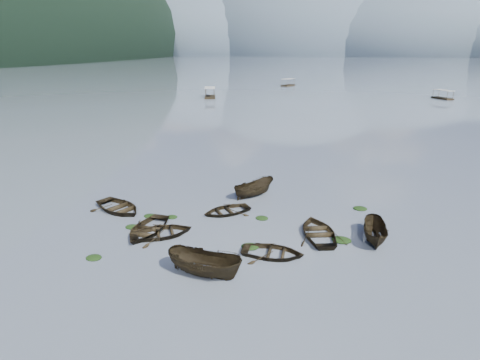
% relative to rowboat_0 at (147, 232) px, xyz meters
% --- Properties ---
extents(ground_plane, '(2400.00, 2400.00, 0.00)m').
position_rel_rowboat_0_xyz_m(ground_plane, '(5.33, -5.13, 0.00)').
color(ground_plane, slate).
extents(haze_mtn_a, '(520.00, 520.00, 280.00)m').
position_rel_rowboat_0_xyz_m(haze_mtn_a, '(-254.67, 894.87, 0.00)').
color(haze_mtn_a, '#475666').
rests_on(haze_mtn_a, ground).
extents(haze_mtn_b, '(520.00, 520.00, 340.00)m').
position_rel_rowboat_0_xyz_m(haze_mtn_b, '(-54.67, 894.87, 0.00)').
color(haze_mtn_b, '#475666').
rests_on(haze_mtn_b, ground).
extents(haze_mtn_c, '(520.00, 520.00, 260.00)m').
position_rel_rowboat_0_xyz_m(haze_mtn_c, '(145.33, 894.87, 0.00)').
color(haze_mtn_c, '#475666').
rests_on(haze_mtn_c, ground).
extents(haze_mtn_d, '(520.00, 520.00, 220.00)m').
position_rel_rowboat_0_xyz_m(haze_mtn_d, '(325.33, 894.87, 0.00)').
color(haze_mtn_d, '#475666').
rests_on(haze_mtn_d, ground).
extents(rowboat_0, '(3.55, 4.73, 0.93)m').
position_rel_rowboat_0_xyz_m(rowboat_0, '(0.00, 0.00, 0.00)').
color(rowboat_0, black).
rests_on(rowboat_0, ground).
extents(rowboat_1, '(5.23, 4.79, 0.88)m').
position_rel_rowboat_0_xyz_m(rowboat_1, '(1.26, -0.26, 0.00)').
color(rowboat_1, black).
rests_on(rowboat_1, ground).
extents(rowboat_2, '(4.90, 2.52, 1.80)m').
position_rel_rowboat_0_xyz_m(rowboat_2, '(5.65, -4.31, 0.00)').
color(rowboat_2, black).
rests_on(rowboat_2, ground).
extents(rowboat_3, '(4.39, 5.30, 0.95)m').
position_rel_rowboat_0_xyz_m(rowboat_3, '(12.02, 2.10, 0.00)').
color(rowboat_3, black).
rests_on(rowboat_3, ground).
extents(rowboat_4, '(4.00, 2.87, 0.83)m').
position_rel_rowboat_0_xyz_m(rowboat_4, '(9.22, -1.32, 0.00)').
color(rowboat_4, black).
rests_on(rowboat_4, ground).
extents(rowboat_5, '(1.66, 4.09, 1.56)m').
position_rel_rowboat_0_xyz_m(rowboat_5, '(15.79, 2.10, 0.00)').
color(rowboat_5, black).
rests_on(rowboat_5, ground).
extents(rowboat_6, '(5.76, 5.19, 0.98)m').
position_rel_rowboat_0_xyz_m(rowboat_6, '(-3.93, 3.04, 0.00)').
color(rowboat_6, black).
rests_on(rowboat_6, ground).
extents(rowboat_7, '(4.79, 4.61, 0.81)m').
position_rel_rowboat_0_xyz_m(rowboat_7, '(4.75, 4.43, 0.00)').
color(rowboat_7, black).
rests_on(rowboat_7, ground).
extents(rowboat_8, '(4.02, 4.31, 1.66)m').
position_rel_rowboat_0_xyz_m(rowboat_8, '(6.23, 8.54, 0.00)').
color(rowboat_8, black).
rests_on(rowboat_8, ground).
extents(weed_clump_0, '(1.00, 0.82, 0.22)m').
position_rel_rowboat_0_xyz_m(weed_clump_0, '(-1.43, 0.46, 0.00)').
color(weed_clump_0, black).
rests_on(weed_clump_0, ground).
extents(weed_clump_1, '(1.02, 0.81, 0.22)m').
position_rel_rowboat_0_xyz_m(weed_clump_1, '(-1.72, -4.02, 0.00)').
color(weed_clump_1, black).
rests_on(weed_clump_1, ground).
extents(weed_clump_2, '(1.18, 0.94, 0.26)m').
position_rel_rowboat_0_xyz_m(weed_clump_2, '(7.62, -0.60, 0.00)').
color(weed_clump_2, black).
rests_on(weed_clump_2, ground).
extents(weed_clump_3, '(0.99, 0.84, 0.22)m').
position_rel_rowboat_0_xyz_m(weed_clump_3, '(7.69, 3.95, 0.00)').
color(weed_clump_3, black).
rests_on(weed_clump_3, ground).
extents(weed_clump_4, '(1.32, 1.05, 0.27)m').
position_rel_rowboat_0_xyz_m(weed_clump_4, '(13.57, 1.58, 0.00)').
color(weed_clump_4, black).
rests_on(weed_clump_4, ground).
extents(weed_clump_5, '(0.99, 0.80, 0.21)m').
position_rel_rowboat_0_xyz_m(weed_clump_5, '(-0.96, 2.51, 0.00)').
color(weed_clump_5, black).
rests_on(weed_clump_5, ground).
extents(weed_clump_6, '(0.90, 0.75, 0.19)m').
position_rel_rowboat_0_xyz_m(weed_clump_6, '(0.78, 2.71, 0.00)').
color(weed_clump_6, black).
rests_on(weed_clump_6, ground).
extents(weed_clump_7, '(1.13, 0.90, 0.25)m').
position_rel_rowboat_0_xyz_m(weed_clump_7, '(15.29, 7.44, 0.00)').
color(weed_clump_7, black).
rests_on(weed_clump_7, ground).
extents(pontoon_left, '(4.47, 7.18, 2.56)m').
position_rel_rowboat_0_xyz_m(pontoon_left, '(-17.89, 76.42, 0.00)').
color(pontoon_left, black).
rests_on(pontoon_left, ground).
extents(pontoon_centre, '(4.79, 6.65, 2.35)m').
position_rel_rowboat_0_xyz_m(pontoon_centre, '(-0.44, 115.06, 0.00)').
color(pontoon_centre, black).
rests_on(pontoon_centre, ground).
extents(pontoon_right, '(4.70, 6.10, 2.17)m').
position_rel_rowboat_0_xyz_m(pontoon_right, '(42.65, 86.75, 0.00)').
color(pontoon_right, black).
rests_on(pontoon_right, ground).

